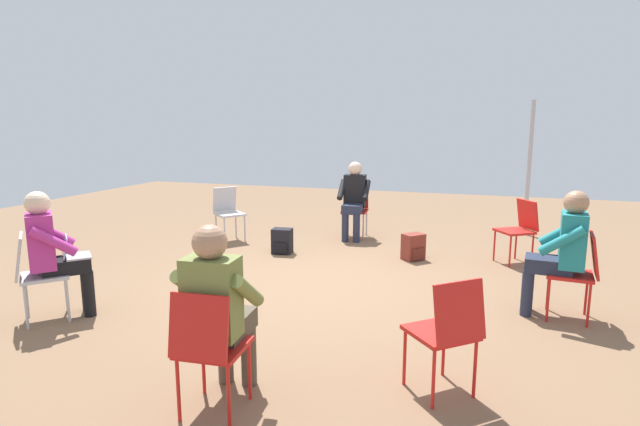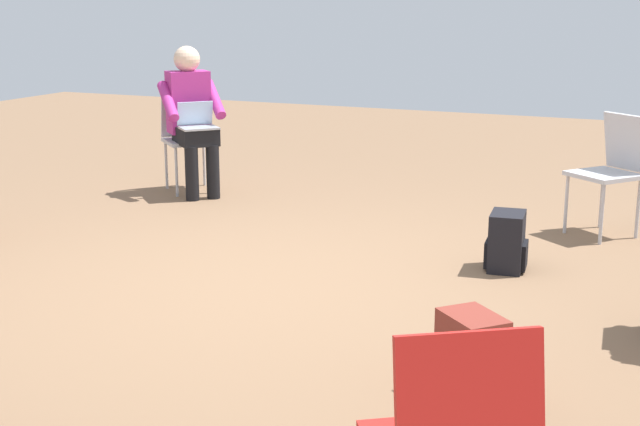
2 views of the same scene
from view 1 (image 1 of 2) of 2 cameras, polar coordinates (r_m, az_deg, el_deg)
name	(u,v)px [view 1 (image 1 of 2)]	position (r m, az deg, el deg)	size (l,w,h in m)	color
ground_plane	(315,284)	(5.89, -0.59, -8.06)	(16.43, 16.43, 0.00)	brown
chair_west	(208,343)	(3.30, -12.64, -14.34)	(0.47, 0.43, 0.85)	red
chair_northwest	(35,271)	(5.38, -29.79, -5.75)	(0.59, 0.58, 0.85)	#B7B7BC
chair_south	(579,269)	(5.31, 27.48, -5.74)	(0.44, 0.48, 0.85)	red
chair_southwest	(447,328)	(3.54, 14.36, -12.64)	(0.59, 0.58, 0.85)	red
chair_southeast	(519,227)	(7.14, 21.82, -1.44)	(0.57, 0.58, 0.85)	red
chair_northeast	(228,210)	(8.04, -10.48, 0.37)	(0.58, 0.58, 0.85)	#B7B7BC
chair_east	(355,207)	(8.22, 4.08, 0.73)	(0.47, 0.43, 0.85)	red
person_with_laptop	(54,248)	(5.33, -28.16, -3.55)	(0.64, 0.63, 1.24)	black
person_in_teal	(561,247)	(5.26, 25.84, -3.54)	(0.53, 0.55, 1.24)	#23283D
person_in_black	(354,196)	(8.03, 3.90, 1.93)	(0.54, 0.52, 1.24)	#23283D
person_in_olive	(219,304)	(3.36, -11.50, -10.17)	(0.54, 0.52, 1.24)	#4C4233
backpack_near_laptop_user	(282,242)	(7.21, -4.34, -3.38)	(0.27, 0.30, 0.36)	black
backpack_by_empty_chair	(413,248)	(6.98, 10.60, -3.99)	(0.34, 0.34, 0.36)	maroon
tent_pole_far	(529,169)	(8.95, 22.76, 4.71)	(0.07, 0.07, 2.22)	#B2B2B7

